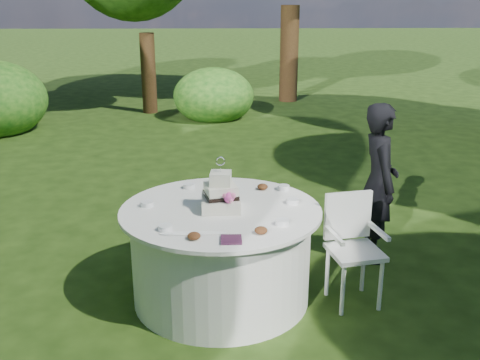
% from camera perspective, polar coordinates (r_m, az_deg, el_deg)
% --- Properties ---
extents(ground, '(80.00, 80.00, 0.00)m').
position_cam_1_polar(ground, '(4.67, -1.88, -11.76)').
color(ground, '#1C320D').
rests_on(ground, ground).
extents(napkins, '(0.14, 0.14, 0.02)m').
position_cam_1_polar(napkins, '(3.77, -0.89, -6.08)').
color(napkins, '#431D38').
rests_on(napkins, table).
extents(feather_plume, '(0.48, 0.07, 0.01)m').
position_cam_1_polar(feather_plume, '(3.89, -4.81, -5.40)').
color(feather_plume, white).
rests_on(feather_plume, table).
extents(guest, '(0.35, 0.53, 1.46)m').
position_cam_1_polar(guest, '(5.20, 13.89, -0.29)').
color(guest, black).
rests_on(guest, ground).
extents(table, '(1.56, 1.56, 0.77)m').
position_cam_1_polar(table, '(4.49, -1.93, -7.46)').
color(table, silver).
rests_on(table, ground).
extents(cake, '(0.30, 0.31, 0.42)m').
position_cam_1_polar(cake, '(4.28, -1.94, -1.57)').
color(cake, silver).
rests_on(cake, table).
extents(chair, '(0.46, 0.45, 0.87)m').
position_cam_1_polar(chair, '(4.51, 11.30, -5.95)').
color(chair, silver).
rests_on(chair, ground).
extents(votives, '(1.24, 1.00, 0.04)m').
position_cam_1_polar(votives, '(4.38, -1.29, -2.41)').
color(votives, white).
rests_on(votives, table).
extents(petal_cups, '(0.63, 1.10, 0.05)m').
position_cam_1_polar(petal_cups, '(4.14, 0.12, -3.60)').
color(petal_cups, '#562D16').
rests_on(petal_cups, table).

